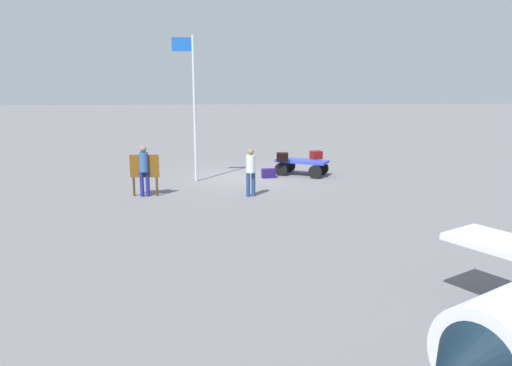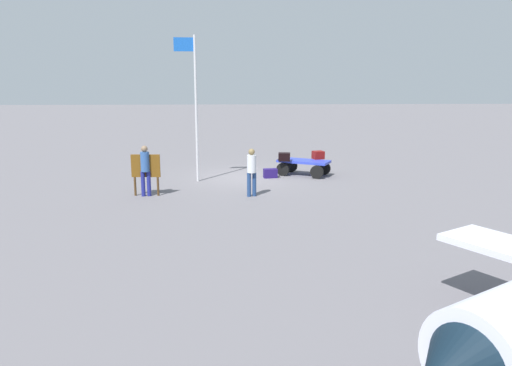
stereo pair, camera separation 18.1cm
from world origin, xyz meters
The scene contains 9 objects.
ground_plane centered at (0.00, 0.00, 0.00)m, with size 120.00×120.00×0.00m, color slate.
luggage_cart centered at (-2.43, -0.29, 0.47)m, with size 2.35×1.92×0.66m.
suitcase_olive centered at (-1.60, -0.14, 0.83)m, with size 0.53×0.42×0.34m.
suitcase_grey centered at (-3.12, -0.59, 0.83)m, with size 0.54×0.51×0.34m.
suitcase_navy centered at (-0.99, 0.20, 0.19)m, with size 0.60×0.38×0.38m.
worker_lead centered at (-0.09, 3.49, 0.97)m, with size 0.40×0.40×1.69m.
worker_trailing centered at (3.62, 3.29, 1.03)m, with size 0.34×0.34×1.79m.
flagpole centered at (2.06, 0.77, 3.27)m, with size 0.85×0.10×5.70m.
signboard centered at (3.61, 3.22, 0.96)m, with size 1.01×0.12×1.47m.
Camera 2 is at (0.50, 20.46, 4.06)m, focal length 34.79 mm.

